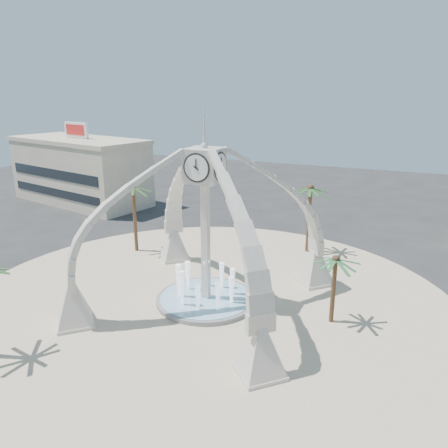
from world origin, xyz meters
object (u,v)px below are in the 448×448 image
at_px(clock_tower, 205,225).
at_px(palm_west, 133,188).
at_px(palm_north, 311,189).
at_px(palm_east, 336,260).
at_px(fountain, 206,299).

distance_m(clock_tower, palm_west, 14.06).
bearing_deg(clock_tower, palm_west, 148.04).
bearing_deg(palm_north, palm_east, -69.34).
distance_m(fountain, palm_east, 10.83).
height_order(palm_east, palm_west, palm_west).
height_order(fountain, palm_east, palm_east).
xyz_separation_m(palm_east, palm_north, (-5.18, 13.75, 1.86)).
relative_size(fountain, palm_north, 1.04).
bearing_deg(fountain, clock_tower, -90.00).
distance_m(palm_west, palm_north, 18.01).
bearing_deg(palm_west, fountain, -31.96).
bearing_deg(clock_tower, palm_east, 5.29).
xyz_separation_m(fountain, palm_north, (4.58, 14.65, 6.46)).
xyz_separation_m(clock_tower, palm_east, (9.76, 0.90, -1.60)).
height_order(fountain, palm_west, palm_west).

